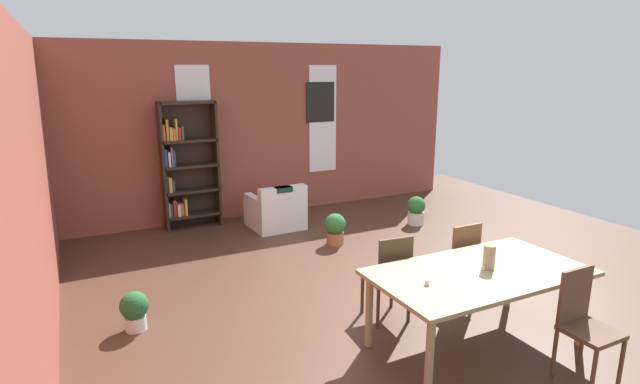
% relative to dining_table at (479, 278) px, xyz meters
% --- Properties ---
extents(ground_plane, '(10.18, 10.18, 0.00)m').
position_rel_dining_table_xyz_m(ground_plane, '(-0.20, 1.20, -0.69)').
color(ground_plane, '#4B2F23').
extents(back_wall_brick, '(7.72, 0.12, 2.99)m').
position_rel_dining_table_xyz_m(back_wall_brick, '(-0.20, 5.17, 0.80)').
color(back_wall_brick, '#95493B').
rests_on(back_wall_brick, ground).
extents(left_wall_brick, '(0.12, 8.83, 2.99)m').
position_rel_dining_table_xyz_m(left_wall_brick, '(-3.62, 1.20, 0.80)').
color(left_wall_brick, '#95493B').
rests_on(left_wall_brick, ground).
extents(window_pane_0, '(0.55, 0.02, 1.95)m').
position_rel_dining_table_xyz_m(window_pane_0, '(-1.38, 5.10, 0.95)').
color(window_pane_0, white).
extents(window_pane_1, '(0.55, 0.02, 1.95)m').
position_rel_dining_table_xyz_m(window_pane_1, '(0.97, 5.10, 0.95)').
color(window_pane_1, white).
extents(dining_table, '(2.02, 1.09, 0.77)m').
position_rel_dining_table_xyz_m(dining_table, '(0.00, 0.00, 0.00)').
color(dining_table, '#93825D').
rests_on(dining_table, ground).
extents(vase_on_table, '(0.11, 0.11, 0.23)m').
position_rel_dining_table_xyz_m(vase_on_table, '(0.11, 0.00, 0.19)').
color(vase_on_table, '#998466').
rests_on(vase_on_table, dining_table).
extents(tealight_candle_0, '(0.04, 0.04, 0.03)m').
position_rel_dining_table_xyz_m(tealight_candle_0, '(0.19, 0.11, 0.09)').
color(tealight_candle_0, silver).
rests_on(tealight_candle_0, dining_table).
extents(tealight_candle_1, '(0.04, 0.04, 0.03)m').
position_rel_dining_table_xyz_m(tealight_candle_1, '(0.05, 0.00, 0.09)').
color(tealight_candle_1, silver).
rests_on(tealight_candle_1, dining_table).
extents(tealight_candle_2, '(0.04, 0.04, 0.04)m').
position_rel_dining_table_xyz_m(tealight_candle_2, '(-0.63, -0.03, 0.10)').
color(tealight_candle_2, silver).
rests_on(tealight_candle_2, dining_table).
extents(dining_chair_far_right, '(0.40, 0.40, 0.95)m').
position_rel_dining_table_xyz_m(dining_chair_far_right, '(0.45, 0.77, -0.18)').
color(dining_chair_far_right, brown).
rests_on(dining_chair_far_right, ground).
extents(dining_chair_near_right, '(0.40, 0.40, 0.95)m').
position_rel_dining_table_xyz_m(dining_chair_near_right, '(0.45, -0.77, -0.18)').
color(dining_chair_near_right, brown).
rests_on(dining_chair_near_right, ground).
extents(dining_chair_far_left, '(0.43, 0.43, 0.95)m').
position_rel_dining_table_xyz_m(dining_chair_far_left, '(-0.46, 0.77, -0.18)').
color(dining_chair_far_left, '#443322').
rests_on(dining_chair_far_left, ground).
extents(bookshelf_tall, '(0.90, 0.32, 2.06)m').
position_rel_dining_table_xyz_m(bookshelf_tall, '(-1.61, 4.92, 0.35)').
color(bookshelf_tall, '#2D2319').
rests_on(bookshelf_tall, ground).
extents(armchair_white, '(0.83, 0.83, 0.75)m').
position_rel_dining_table_xyz_m(armchair_white, '(-0.34, 4.21, -0.41)').
color(armchair_white, white).
rests_on(armchair_white, ground).
extents(potted_plant_by_shelf, '(0.28, 0.28, 0.41)m').
position_rel_dining_table_xyz_m(potted_plant_by_shelf, '(-2.86, 1.76, -0.47)').
color(potted_plant_by_shelf, silver).
rests_on(potted_plant_by_shelf, ground).
extents(potted_plant_corner, '(0.30, 0.30, 0.48)m').
position_rel_dining_table_xyz_m(potted_plant_corner, '(1.83, 3.32, -0.44)').
color(potted_plant_corner, silver).
rests_on(potted_plant_corner, ground).
extents(potted_plant_window, '(0.32, 0.32, 0.48)m').
position_rel_dining_table_xyz_m(potted_plant_window, '(0.15, 3.07, -0.44)').
color(potted_plant_window, '#9E6042').
rests_on(potted_plant_window, ground).
extents(framed_picture, '(0.56, 0.03, 0.72)m').
position_rel_dining_table_xyz_m(framed_picture, '(0.92, 5.10, 1.27)').
color(framed_picture, black).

